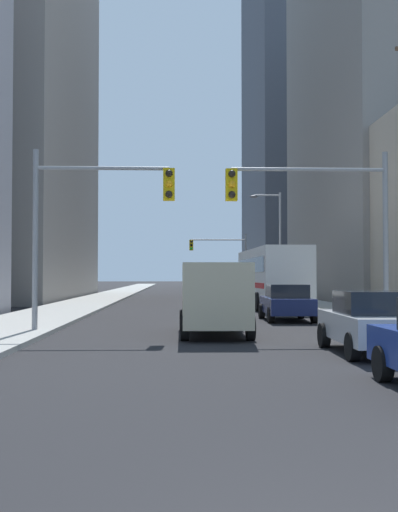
% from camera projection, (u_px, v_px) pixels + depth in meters
% --- Properties ---
extents(sidewalk_left, '(3.80, 160.00, 0.15)m').
position_uv_depth(sidewalk_left, '(106.00, 297.00, 53.53)').
color(sidewalk_left, '#9E9E99').
rests_on(sidewalk_left, ground).
extents(sidewalk_right, '(3.80, 160.00, 0.15)m').
position_uv_depth(sidewalk_right, '(272.00, 297.00, 54.06)').
color(sidewalk_right, '#9E9E99').
rests_on(sidewalk_right, ground).
extents(city_bus, '(2.68, 11.54, 3.40)m').
position_uv_depth(city_bus, '(271.00, 275.00, 36.69)').
color(city_bus, silver).
rests_on(city_bus, ground).
extents(cargo_van_beige, '(2.16, 5.23, 2.26)m').
position_uv_depth(cargo_van_beige, '(214.00, 295.00, 20.13)').
color(cargo_van_beige, '#C6B793').
rests_on(cargo_van_beige, ground).
extents(sedan_silver, '(1.95, 4.24, 1.52)m').
position_uv_depth(sedan_silver, '(373.00, 322.00, 15.34)').
color(sedan_silver, '#B7BABF').
rests_on(sedan_silver, ground).
extents(sedan_navy, '(1.95, 4.25, 1.52)m').
position_uv_depth(sedan_navy, '(287.00, 302.00, 26.52)').
color(sedan_navy, '#141E4C').
rests_on(sedan_navy, ground).
extents(traffic_signal_near_left, '(4.61, 0.44, 6.00)m').
position_uv_depth(traffic_signal_near_left, '(97.00, 208.00, 20.67)').
color(traffic_signal_near_left, gray).
rests_on(traffic_signal_near_left, ground).
extents(traffic_signal_near_right, '(5.41, 0.44, 6.00)m').
position_uv_depth(traffic_signal_near_right, '(315.00, 208.00, 20.95)').
color(traffic_signal_near_right, gray).
rests_on(traffic_signal_near_right, ground).
extents(traffic_signal_far_right, '(5.65, 0.44, 6.00)m').
position_uv_depth(traffic_signal_far_right, '(221.00, 253.00, 62.41)').
color(traffic_signal_far_right, gray).
rests_on(traffic_signal_far_right, ground).
extents(street_lamp_right, '(2.14, 0.32, 7.50)m').
position_uv_depth(street_lamp_right, '(275.00, 237.00, 42.70)').
color(street_lamp_right, gray).
rests_on(street_lamp_right, ground).
extents(building_right_far_highrise, '(23.82, 27.45, 54.89)m').
position_uv_depth(building_right_far_highrise, '(333.00, 100.00, 92.64)').
color(building_right_far_highrise, '#4C515B').
rests_on(building_right_far_highrise, ground).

